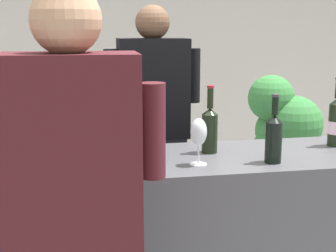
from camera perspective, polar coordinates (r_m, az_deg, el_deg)
name	(u,v)px	position (r m, az deg, el deg)	size (l,w,h in m)	color
wall_back	(126,43)	(4.67, -5.12, 9.94)	(8.00, 0.10, 2.80)	beige
wine_bottle_0	(274,137)	(2.12, 12.57, -1.27)	(0.07, 0.07, 0.30)	black
wine_bottle_1	(109,134)	(2.12, -7.06, -1.01)	(0.07, 0.07, 0.31)	black
wine_bottle_2	(149,133)	(2.11, -2.30, -0.89)	(0.08, 0.08, 0.33)	black
wine_bottle_3	(135,125)	(2.27, -3.95, 0.08)	(0.07, 0.07, 0.33)	black
wine_bottle_4	(210,128)	(2.24, 5.03, -0.25)	(0.07, 0.07, 0.32)	black
wine_bottle_5	(336,121)	(2.51, 19.51, 0.52)	(0.08, 0.08, 0.34)	black
wine_glass	(199,134)	(2.03, 3.70, -0.95)	(0.08, 0.08, 0.20)	silver
ice_bucket	(11,135)	(2.29, -18.32, -1.06)	(0.25, 0.25, 0.20)	silver
person_server	(153,153)	(2.79, -1.77, -3.30)	(0.55, 0.24, 1.66)	black
potted_shrub	(284,141)	(3.53, 13.72, -1.72)	(0.52, 0.49, 1.21)	brown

